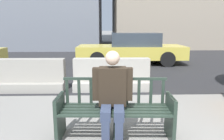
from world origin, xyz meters
The scene contains 6 objects.
street_asphalt centered at (0.00, 8.70, 0.00)m, with size 120.00×12.00×0.01m, color #28282B.
street_bench centered at (-0.48, 0.62, 0.40)m, with size 1.71×0.59×0.88m.
seated_person centered at (-0.51, 0.57, 0.69)m, with size 0.58×0.73×1.31m.
jersey_barrier_centre centered at (-0.46, 3.23, 0.34)m, with size 2.00×0.68×0.84m.
jersey_barrier_left centered at (-2.69, 3.20, 0.34)m, with size 2.00×0.69×0.84m.
car_sedan_mid centered at (0.58, 7.45, 0.68)m, with size 4.79×2.02×1.40m.
Camera 1 is at (-0.61, -2.44, 1.64)m, focal length 35.00 mm.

